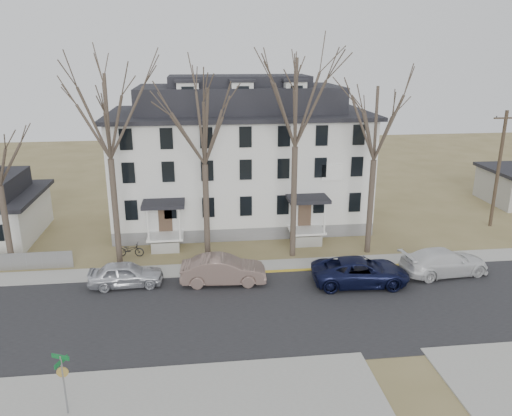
{
  "coord_description": "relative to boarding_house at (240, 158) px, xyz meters",
  "views": [
    {
      "loc": [
        -5.46,
        -22.49,
        13.93
      ],
      "look_at": [
        -1.71,
        9.0,
        3.88
      ],
      "focal_mm": 35.0,
      "sensor_mm": 36.0,
      "label": 1
    }
  ],
  "objects": [
    {
      "name": "car_tan",
      "position": [
        -2.12,
        -12.05,
        -4.51
      ],
      "size": [
        5.37,
        2.15,
        1.74
      ],
      "primitive_type": "imported",
      "rotation": [
        0.0,
        0.0,
        1.51
      ],
      "color": "#735D54",
      "rests_on": "ground"
    },
    {
      "name": "tree_mid_right",
      "position": [
        8.5,
        -8.15,
        4.22
      ],
      "size": [
        7.8,
        7.8,
        12.74
      ],
      "color": "#473B31",
      "rests_on": "ground"
    },
    {
      "name": "tree_far_left",
      "position": [
        -9.0,
        -8.15,
        4.96
      ],
      "size": [
        8.4,
        8.4,
        13.72
      ],
      "color": "#473B31",
      "rests_on": "ground"
    },
    {
      "name": "street_sign",
      "position": [
        -8.98,
        -23.13,
        -3.56
      ],
      "size": [
        0.79,
        0.79,
        2.77
      ],
      "rotation": [
        0.0,
        0.0,
        -0.4
      ],
      "color": "gray",
      "rests_on": "ground"
    },
    {
      "name": "tree_center",
      "position": [
        3.0,
        -8.15,
        5.71
      ],
      "size": [
        9.0,
        9.0,
        14.7
      ],
      "color": "#473B31",
      "rests_on": "ground"
    },
    {
      "name": "ground",
      "position": [
        2.0,
        -17.95,
        -5.38
      ],
      "size": [
        120.0,
        120.0,
        0.0
      ],
      "primitive_type": "plane",
      "color": "olive",
      "rests_on": "ground"
    },
    {
      "name": "boarding_house",
      "position": [
        0.0,
        0.0,
        0.0
      ],
      "size": [
        20.8,
        12.36,
        12.05
      ],
      "color": "slate",
      "rests_on": "ground"
    },
    {
      "name": "yellow_curb",
      "position": [
        7.0,
        -10.85,
        -5.38
      ],
      "size": [
        14.0,
        0.25,
        0.06
      ],
      "primitive_type": "cube",
      "color": "gold",
      "rests_on": "ground"
    },
    {
      "name": "car_white",
      "position": [
        12.15,
        -12.42,
        -4.54
      ],
      "size": [
        6.0,
        2.97,
        1.68
      ],
      "primitive_type": "imported",
      "rotation": [
        0.0,
        0.0,
        1.68
      ],
      "color": "silver",
      "rests_on": "ground"
    },
    {
      "name": "car_navy",
      "position": [
        6.3,
        -13.19,
        -4.55
      ],
      "size": [
        6.14,
        3.12,
        1.66
      ],
      "primitive_type": "imported",
      "rotation": [
        0.0,
        0.0,
        1.51
      ],
      "color": "black",
      "rests_on": "ground"
    },
    {
      "name": "utility_pole_far",
      "position": [
        20.5,
        -3.95,
        -0.47
      ],
      "size": [
        2.0,
        0.28,
        9.5
      ],
      "color": "#3D3023",
      "rests_on": "ground"
    },
    {
      "name": "main_road",
      "position": [
        2.0,
        -15.95,
        -5.38
      ],
      "size": [
        120.0,
        10.0,
        0.04
      ],
      "primitive_type": "cube",
      "color": "#27272A",
      "rests_on": "ground"
    },
    {
      "name": "bicycle_left",
      "position": [
        -8.4,
        -7.09,
        -4.88
      ],
      "size": [
        1.98,
        0.9,
        1.01
      ],
      "primitive_type": "imported",
      "rotation": [
        0.0,
        0.0,
        1.45
      ],
      "color": "black",
      "rests_on": "ground"
    },
    {
      "name": "car_silver",
      "position": [
        -8.1,
        -11.74,
        -4.61
      ],
      "size": [
        4.56,
        1.94,
        1.54
      ],
      "primitive_type": "imported",
      "rotation": [
        0.0,
        0.0,
        1.6
      ],
      "color": "silver",
      "rests_on": "ground"
    },
    {
      "name": "tree_mid_left",
      "position": [
        -3.0,
        -8.15,
        4.22
      ],
      "size": [
        7.8,
        7.8,
        12.74
      ],
      "color": "#473B31",
      "rests_on": "ground"
    },
    {
      "name": "far_sidewalk",
      "position": [
        2.0,
        -9.95,
        -5.38
      ],
      "size": [
        120.0,
        2.0,
        0.08
      ],
      "primitive_type": "cube",
      "color": "#A09F97",
      "rests_on": "ground"
    },
    {
      "name": "near_sidewalk_left",
      "position": [
        -6.0,
        -22.95,
        -5.38
      ],
      "size": [
        20.0,
        5.0,
        0.08
      ],
      "primitive_type": "cube",
      "color": "#A09F97",
      "rests_on": "ground"
    }
  ]
}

